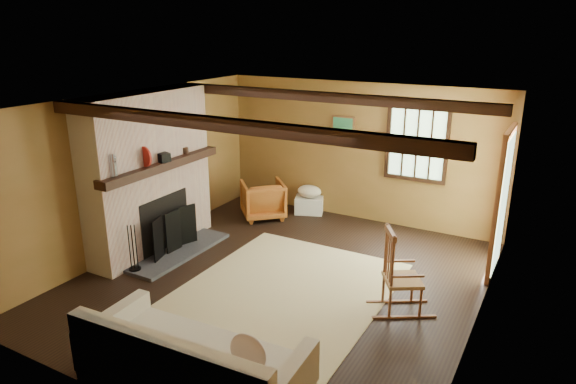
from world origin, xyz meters
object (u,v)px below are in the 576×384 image
Objects in this scene: sofa at (192,372)px; rocking_chair at (400,277)px; laundry_basket at (309,205)px; armchair at (263,199)px; fireplace at (150,179)px.

rocking_chair is at bearing 61.92° from sofa.
laundry_basket is (-1.31, 4.96, -0.15)m from sofa.
armchair is at bearing 111.43° from sofa.
fireplace is at bearing 135.67° from sofa.
fireplace is at bearing 59.02° from rocking_chair.
sofa is (-1.16, -2.43, -0.15)m from rocking_chair.
armchair is at bearing 68.63° from fireplace.
armchair is (-0.62, -0.61, 0.18)m from laundry_basket.
fireplace is 2.22m from armchair.
laundry_basket is (1.38, 2.55, -0.95)m from fireplace.
rocking_chair is at bearing -45.56° from laundry_basket.
rocking_chair is 0.50× the size of sofa.
fireplace reaches higher than laundry_basket.
laundry_basket is 0.68× the size of armchair.
sofa is 4.76m from armchair.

